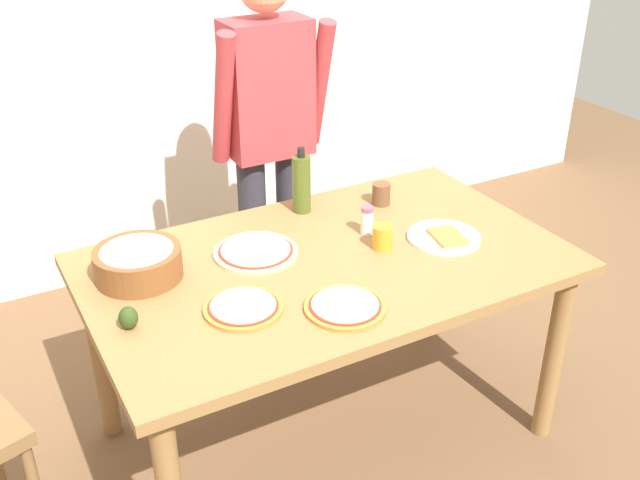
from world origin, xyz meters
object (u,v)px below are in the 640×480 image
(cup_small_brown, at_px, (381,194))
(cup_orange, at_px, (382,237))
(person_cook, at_px, (269,133))
(pizza_second_cooked, at_px, (345,306))
(pizza_raw_on_board, at_px, (256,252))
(popcorn_bowl, at_px, (138,260))
(salt_shaker, at_px, (367,221))
(plate_with_slice, at_px, (444,237))
(pizza_cooked_on_tray, at_px, (243,307))
(olive_oil_bottle, at_px, (301,184))
(avocado, at_px, (128,318))
(dining_table, at_px, (327,282))

(cup_small_brown, bearing_deg, cup_orange, -122.43)
(person_cook, bearing_deg, cup_orange, -86.02)
(pizza_second_cooked, bearing_deg, pizza_raw_on_board, 102.33)
(pizza_second_cooked, height_order, popcorn_bowl, popcorn_bowl)
(popcorn_bowl, bearing_deg, cup_orange, -15.29)
(salt_shaker, bearing_deg, pizza_second_cooked, -129.63)
(pizza_raw_on_board, bearing_deg, popcorn_bowl, 173.65)
(person_cook, xyz_separation_m, cup_orange, (0.05, -0.78, -0.14))
(pizza_second_cooked, bearing_deg, cup_orange, 40.93)
(person_cook, height_order, plate_with_slice, person_cook)
(pizza_cooked_on_tray, bearing_deg, popcorn_bowl, 122.62)
(pizza_raw_on_board, xyz_separation_m, pizza_second_cooked, (0.10, -0.44, -0.00))
(pizza_second_cooked, xyz_separation_m, olive_oil_bottle, (0.20, 0.66, 0.10))
(plate_with_slice, bearing_deg, popcorn_bowl, 165.28)
(cup_orange, bearing_deg, cup_small_brown, 57.57)
(cup_small_brown, bearing_deg, salt_shaker, -134.44)
(pizza_raw_on_board, relative_size, olive_oil_bottle, 1.13)
(person_cook, relative_size, pizza_raw_on_board, 5.60)
(plate_with_slice, bearing_deg, person_cook, 108.83)
(pizza_raw_on_board, height_order, cup_orange, cup_orange)
(olive_oil_bottle, height_order, cup_small_brown, olive_oil_bottle)
(pizza_second_cooked, relative_size, salt_shaker, 2.35)
(pizza_second_cooked, xyz_separation_m, avocado, (-0.59, 0.22, 0.03))
(olive_oil_bottle, distance_m, cup_orange, 0.41)
(salt_shaker, relative_size, avocado, 1.51)
(plate_with_slice, bearing_deg, avocado, 179.75)
(cup_small_brown, bearing_deg, pizza_second_cooked, -131.29)
(olive_oil_bottle, xyz_separation_m, salt_shaker, (0.12, -0.28, -0.06))
(olive_oil_bottle, distance_m, cup_small_brown, 0.32)
(dining_table, relative_size, pizza_cooked_on_tray, 6.62)
(dining_table, distance_m, pizza_cooked_on_tray, 0.41)
(pizza_raw_on_board, height_order, avocado, avocado)
(dining_table, height_order, avocado, avocado)
(plate_with_slice, distance_m, avocado, 1.13)
(popcorn_bowl, bearing_deg, cup_small_brown, 4.82)
(person_cook, bearing_deg, pizza_second_cooked, -103.46)
(pizza_cooked_on_tray, relative_size, pizza_second_cooked, 0.97)
(cup_orange, bearing_deg, pizza_raw_on_board, 156.63)
(avocado, bearing_deg, cup_small_brown, 17.61)
(person_cook, height_order, cup_orange, person_cook)
(cup_orange, distance_m, salt_shaker, 0.12)
(dining_table, bearing_deg, salt_shaker, 23.21)
(plate_with_slice, distance_m, cup_small_brown, 0.35)
(pizza_raw_on_board, bearing_deg, salt_shaker, -8.03)
(pizza_raw_on_board, bearing_deg, person_cook, 60.39)
(pizza_cooked_on_tray, bearing_deg, cup_orange, 11.90)
(olive_oil_bottle, bearing_deg, pizza_second_cooked, -106.71)
(cup_small_brown, xyz_separation_m, salt_shaker, (-0.18, -0.18, 0.01))
(salt_shaker, distance_m, avocado, 0.92)
(plate_with_slice, bearing_deg, pizza_cooked_on_tray, -175.07)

